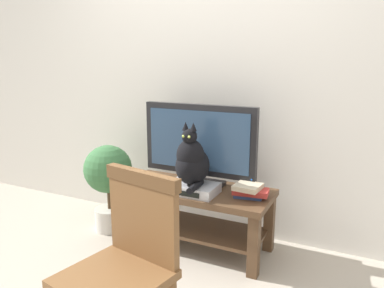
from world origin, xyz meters
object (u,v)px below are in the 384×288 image
at_px(cat, 192,162).
at_px(media_box, 193,188).
at_px(potted_plant, 108,178).
at_px(book_stack, 249,191).
at_px(wooden_chair, 127,260).
at_px(tv, 199,144).
at_px(tv_stand, 195,205).

bearing_deg(cat, media_box, 94.56).
relative_size(media_box, potted_plant, 0.49).
bearing_deg(book_stack, wooden_chair, -99.52).
height_order(wooden_chair, book_stack, wooden_chair).
relative_size(cat, book_stack, 1.77).
distance_m(tv, wooden_chair, 1.27).
relative_size(media_box, wooden_chair, 0.38).
relative_size(book_stack, potted_plant, 0.35).
bearing_deg(cat, tv_stand, 104.90).
bearing_deg(tv_stand, wooden_chair, -79.09).
distance_m(cat, book_stack, 0.44).
bearing_deg(potted_plant, book_stack, 0.88).
height_order(tv, media_box, tv).
distance_m(cat, potted_plant, 0.84).
distance_m(tv, media_box, 0.34).
distance_m(media_box, potted_plant, 0.80).
distance_m(tv, book_stack, 0.50).
relative_size(tv, potted_plant, 1.21).
relative_size(wooden_chair, book_stack, 3.65).
xyz_separation_m(media_box, book_stack, (0.38, 0.09, 0.02)).
distance_m(tv, cat, 0.21).
relative_size(tv, book_stack, 3.45).
bearing_deg(cat, wooden_chair, -79.55).
distance_m(tv_stand, media_box, 0.20).
relative_size(tv, cat, 1.95).
xyz_separation_m(cat, potted_plant, (-0.80, 0.09, -0.26)).
bearing_deg(media_box, tv, 99.91).
relative_size(tv_stand, cat, 2.53).
height_order(media_box, book_stack, book_stack).
bearing_deg(tv, cat, -80.48).
bearing_deg(wooden_chair, potted_plant, 131.27).
height_order(tv, potted_plant, tv).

